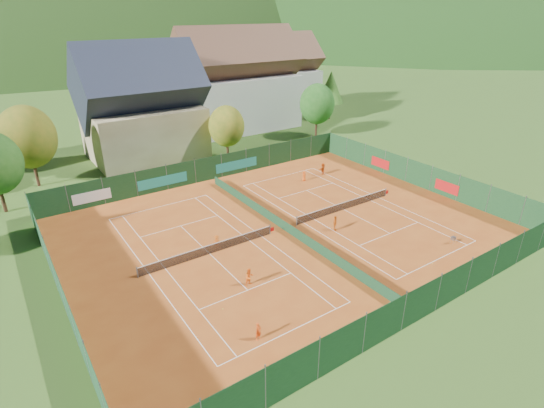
% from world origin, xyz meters
% --- Properties ---
extents(ground, '(600.00, 600.00, 0.00)m').
position_xyz_m(ground, '(0.00, 0.00, -0.02)').
color(ground, '#30541A').
rests_on(ground, ground).
extents(clay_pad, '(40.00, 32.00, 0.01)m').
position_xyz_m(clay_pad, '(0.00, 0.00, 0.01)').
color(clay_pad, '#A44918').
rests_on(clay_pad, ground).
extents(court_markings_left, '(11.03, 23.83, 0.00)m').
position_xyz_m(court_markings_left, '(-8.00, 0.00, 0.01)').
color(court_markings_left, white).
rests_on(court_markings_left, ground).
extents(court_markings_right, '(11.03, 23.83, 0.00)m').
position_xyz_m(court_markings_right, '(8.00, 0.00, 0.01)').
color(court_markings_right, white).
rests_on(court_markings_right, ground).
extents(tennis_net_left, '(13.30, 0.10, 1.02)m').
position_xyz_m(tennis_net_left, '(-7.85, 0.00, 0.51)').
color(tennis_net_left, '#59595B').
rests_on(tennis_net_left, ground).
extents(tennis_net_right, '(13.30, 0.10, 1.02)m').
position_xyz_m(tennis_net_right, '(8.15, 0.00, 0.51)').
color(tennis_net_right, '#59595B').
rests_on(tennis_net_right, ground).
extents(court_divider, '(0.03, 28.80, 1.00)m').
position_xyz_m(court_divider, '(0.00, 0.00, 0.50)').
color(court_divider, '#13351E').
rests_on(court_divider, ground).
extents(fence_north, '(40.00, 0.10, 3.00)m').
position_xyz_m(fence_north, '(-0.46, 15.99, 1.47)').
color(fence_north, '#13361A').
rests_on(fence_north, ground).
extents(fence_south, '(40.00, 0.04, 3.00)m').
position_xyz_m(fence_south, '(0.00, -16.00, 1.50)').
color(fence_south, '#133619').
rests_on(fence_south, ground).
extents(fence_west, '(0.04, 32.00, 3.00)m').
position_xyz_m(fence_west, '(-20.00, 0.00, 1.50)').
color(fence_west, '#153B21').
rests_on(fence_west, ground).
extents(fence_east, '(0.09, 32.00, 3.00)m').
position_xyz_m(fence_east, '(20.00, 0.05, 1.48)').
color(fence_east, '#153A1C').
rests_on(fence_east, ground).
extents(chalet, '(16.20, 12.00, 16.00)m').
position_xyz_m(chalet, '(-3.00, 30.00, 6.62)').
color(chalet, '#C1B488').
rests_on(chalet, ground).
extents(hotel_block_a, '(21.60, 11.00, 17.25)m').
position_xyz_m(hotel_block_a, '(16.00, 36.00, 7.38)').
color(hotel_block_a, silver).
rests_on(hotel_block_a, ground).
extents(hotel_block_b, '(17.28, 10.00, 15.50)m').
position_xyz_m(hotel_block_b, '(30.00, 44.00, 6.62)').
color(hotel_block_b, silver).
rests_on(hotel_block_b, ground).
extents(tree_west_mid, '(6.44, 6.44, 9.78)m').
position_xyz_m(tree_west_mid, '(-18.00, 26.00, 6.07)').
color(tree_west_mid, '#49291A').
rests_on(tree_west_mid, ground).
extents(tree_center, '(5.01, 5.01, 7.60)m').
position_xyz_m(tree_center, '(6.00, 22.00, 4.72)').
color(tree_center, '#472C19').
rests_on(tree_center, ground).
extents(tree_east_front, '(5.72, 5.72, 8.69)m').
position_xyz_m(tree_east_front, '(24.00, 24.00, 5.39)').
color(tree_east_front, '#432618').
rests_on(tree_east_front, ground).
extents(tree_east_mid, '(5.04, 5.04, 9.00)m').
position_xyz_m(tree_east_mid, '(34.00, 32.00, 6.06)').
color(tree_east_mid, '#422917').
rests_on(tree_east_mid, ground).
extents(tree_east_back, '(7.15, 7.15, 10.86)m').
position_xyz_m(tree_east_back, '(26.00, 40.00, 6.74)').
color(tree_east_back, '#4B2D1B').
rests_on(tree_east_back, ground).
extents(mountain_backdrop, '(820.00, 530.00, 242.00)m').
position_xyz_m(mountain_backdrop, '(28.54, 233.48, -39.64)').
color(mountain_backdrop, black).
rests_on(mountain_backdrop, ground).
extents(ball_hopper, '(0.34, 0.34, 0.80)m').
position_xyz_m(ball_hopper, '(11.25, -10.94, 0.56)').
color(ball_hopper, slate).
rests_on(ball_hopper, ground).
extents(loose_ball_0, '(0.07, 0.07, 0.07)m').
position_xyz_m(loose_ball_0, '(-10.65, -7.31, 0.03)').
color(loose_ball_0, '#CCD833').
rests_on(loose_ball_0, ground).
extents(loose_ball_1, '(0.07, 0.07, 0.07)m').
position_xyz_m(loose_ball_1, '(6.85, -12.07, 0.03)').
color(loose_ball_1, '#CCD833').
rests_on(loose_ball_1, ground).
extents(loose_ball_2, '(0.07, 0.07, 0.07)m').
position_xyz_m(loose_ball_2, '(2.69, 6.86, 0.03)').
color(loose_ball_2, '#CCD833').
rests_on(loose_ball_2, ground).
extents(loose_ball_3, '(0.07, 0.07, 0.07)m').
position_xyz_m(loose_ball_3, '(-3.57, 7.02, 0.03)').
color(loose_ball_3, '#CCD833').
rests_on(loose_ball_3, ground).
extents(player_left_near, '(0.54, 0.41, 1.32)m').
position_xyz_m(player_left_near, '(-10.18, -11.32, 0.66)').
color(player_left_near, '#E44E14').
rests_on(player_left_near, ground).
extents(player_left_mid, '(0.77, 0.63, 1.50)m').
position_xyz_m(player_left_mid, '(-7.51, -5.89, 0.75)').
color(player_left_mid, orange).
rests_on(player_left_mid, ground).
extents(player_left_far, '(0.90, 0.75, 1.22)m').
position_xyz_m(player_left_far, '(-6.92, 0.71, 0.61)').
color(player_left_far, '#D45A12').
rests_on(player_left_far, ground).
extents(player_right_near, '(0.87, 0.94, 1.55)m').
position_xyz_m(player_right_near, '(4.02, -2.91, 0.77)').
color(player_right_near, '#D55E12').
rests_on(player_right_near, ground).
extents(player_right_far_a, '(0.68, 0.48, 1.30)m').
position_xyz_m(player_right_far_a, '(9.62, 9.00, 0.65)').
color(player_right_far_a, '#F05B15').
rests_on(player_right_far_a, ground).
extents(player_right_far_b, '(1.50, 0.96, 1.54)m').
position_xyz_m(player_right_far_b, '(13.07, 9.47, 0.77)').
color(player_right_far_b, '#CD4F12').
rests_on(player_right_far_b, ground).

